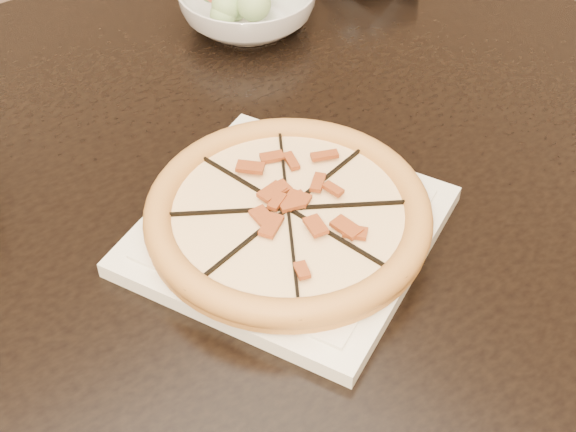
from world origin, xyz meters
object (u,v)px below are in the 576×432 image
at_px(dining_table, 120,266).
at_px(pizza, 288,213).
at_px(salad_bowl, 248,7).
at_px(plate, 288,229).

relative_size(dining_table, pizza, 5.48).
xyz_separation_m(pizza, salad_bowl, (0.22, 0.36, -0.00)).
relative_size(dining_table, salad_bowl, 8.35).
relative_size(plate, salad_bowl, 1.87).
distance_m(dining_table, salad_bowl, 0.42).
bearing_deg(salad_bowl, pizza, -121.73).
bearing_deg(pizza, plate, 5.86).
height_order(plate, pizza, pizza).
height_order(plate, salad_bowl, salad_bowl).
distance_m(dining_table, plate, 0.22).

